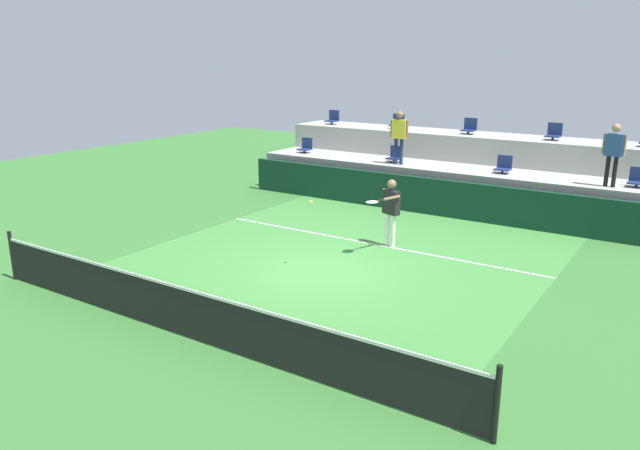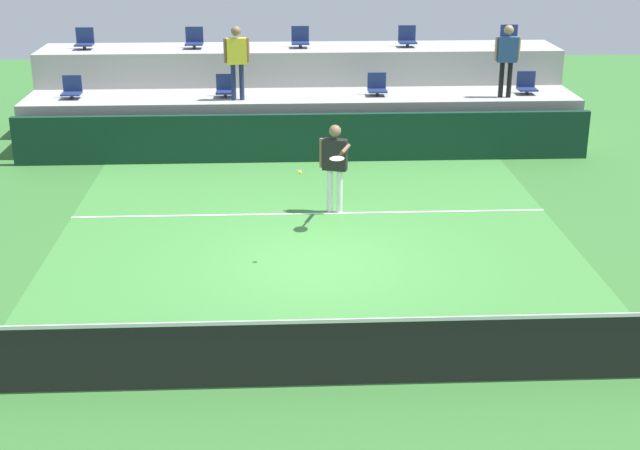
{
  "view_description": "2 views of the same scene",
  "coord_description": "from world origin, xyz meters",
  "views": [
    {
      "loc": [
        6.98,
        -10.64,
        4.65
      ],
      "look_at": [
        0.07,
        -0.11,
        1.11
      ],
      "focal_mm": 34.12,
      "sensor_mm": 36.0,
      "label": 1
    },
    {
      "loc": [
        -0.58,
        -13.74,
        5.72
      ],
      "look_at": [
        0.05,
        -0.56,
        0.86
      ],
      "focal_mm": 50.54,
      "sensor_mm": 36.0,
      "label": 2
    }
  ],
  "objects": [
    {
      "name": "ground_plane",
      "position": [
        0.0,
        0.0,
        0.0
      ],
      "size": [
        40.0,
        40.0,
        0.0
      ],
      "primitive_type": "plane",
      "color": "#336B2D"
    },
    {
      "name": "stadium_chair_lower_far_right",
      "position": [
        5.34,
        7.23,
        1.46
      ],
      "size": [
        0.44,
        0.4,
        0.52
      ],
      "color": "#2D2D33",
      "rests_on": "seating_tier_lower"
    },
    {
      "name": "stadium_chair_upper_center",
      "position": [
        0.01,
        9.03,
        2.31
      ],
      "size": [
        0.44,
        0.4,
        0.52
      ],
      "color": "#2D2D33",
      "rests_on": "seating_tier_upper"
    },
    {
      "name": "seating_tier_lower",
      "position": [
        0.0,
        7.3,
        0.62
      ],
      "size": [
        13.0,
        1.8,
        1.25
      ],
      "primitive_type": "cube",
      "color": "#9E9E99",
      "rests_on": "ground_plane"
    },
    {
      "name": "stadium_chair_lower_left",
      "position": [
        -1.8,
        7.23,
        1.46
      ],
      "size": [
        0.44,
        0.4,
        0.52
      ],
      "color": "#2D2D33",
      "rests_on": "seating_tier_lower"
    },
    {
      "name": "stadium_chair_upper_far_left",
      "position": [
        -5.35,
        9.03,
        2.31
      ],
      "size": [
        0.44,
        0.4,
        0.52
      ],
      "color": "#2D2D33",
      "rests_on": "seating_tier_upper"
    },
    {
      "name": "stadium_chair_lower_right",
      "position": [
        1.77,
        7.23,
        1.46
      ],
      "size": [
        0.44,
        0.4,
        0.52
      ],
      "color": "#2D2D33",
      "rests_on": "seating_tier_lower"
    },
    {
      "name": "stadium_chair_upper_right",
      "position": [
        2.71,
        9.03,
        2.31
      ],
      "size": [
        0.44,
        0.4,
        0.52
      ],
      "color": "#2D2D33",
      "rests_on": "seating_tier_upper"
    },
    {
      "name": "spectator_in_grey",
      "position": [
        4.72,
        6.85,
        2.25
      ],
      "size": [
        0.59,
        0.24,
        1.67
      ],
      "color": "black",
      "rests_on": "seating_tier_lower"
    },
    {
      "name": "tennis_player",
      "position": [
        0.47,
        2.45,
        1.05
      ],
      "size": [
        0.58,
        1.3,
        1.71
      ],
      "color": "white",
      "rests_on": "ground_plane"
    },
    {
      "name": "sponsor_backboard",
      "position": [
        0.0,
        6.0,
        0.55
      ],
      "size": [
        13.0,
        0.16,
        1.1
      ],
      "primitive_type": "cube",
      "color": "#0F3323",
      "rests_on": "ground_plane"
    },
    {
      "name": "stadium_chair_upper_left",
      "position": [
        -2.64,
        9.03,
        2.31
      ],
      "size": [
        0.44,
        0.4,
        0.52
      ],
      "color": "#2D2D33",
      "rests_on": "seating_tier_upper"
    },
    {
      "name": "seating_tier_upper",
      "position": [
        0.0,
        9.1,
        1.05
      ],
      "size": [
        13.0,
        1.8,
        2.1
      ],
      "primitive_type": "cube",
      "color": "#9E9E99",
      "rests_on": "ground_plane"
    },
    {
      "name": "spectator_leaning_on_rail",
      "position": [
        -1.5,
        6.85,
        2.27
      ],
      "size": [
        0.59,
        0.25,
        1.69
      ],
      "color": "navy",
      "rests_on": "seating_tier_lower"
    },
    {
      "name": "court_service_line",
      "position": [
        0.0,
        2.4,
        0.01
      ],
      "size": [
        9.0,
        0.06,
        0.0
      ],
      "primitive_type": "cube",
      "color": "white",
      "rests_on": "ground_plane"
    },
    {
      "name": "court_inner_paint",
      "position": [
        0.0,
        1.0,
        0.0
      ],
      "size": [
        9.0,
        10.0,
        0.01
      ],
      "primitive_type": "cube",
      "color": "#3D7F38",
      "rests_on": "ground_plane"
    },
    {
      "name": "stadium_chair_lower_far_left",
      "position": [
        -5.36,
        7.23,
        1.46
      ],
      "size": [
        0.44,
        0.4,
        0.52
      ],
      "color": "#2D2D33",
      "rests_on": "seating_tier_lower"
    },
    {
      "name": "tennis_ball",
      "position": [
        -0.25,
        0.01,
        1.55
      ],
      "size": [
        0.07,
        0.07,
        0.07
      ],
      "color": "#CCE033"
    },
    {
      "name": "tennis_net",
      "position": [
        0.0,
        -4.0,
        0.5
      ],
      "size": [
        10.48,
        0.08,
        1.07
      ],
      "color": "black",
      "rests_on": "ground_plane"
    }
  ]
}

